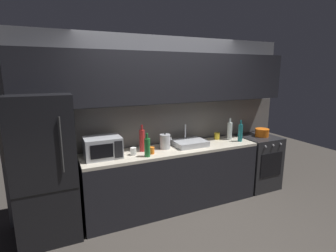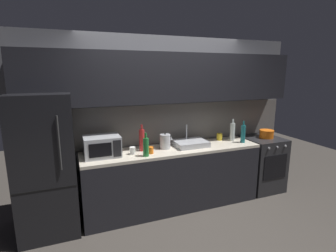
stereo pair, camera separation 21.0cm
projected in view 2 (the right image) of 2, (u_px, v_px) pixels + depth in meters
ground_plane at (202, 241)px, 3.06m from camera, size 10.00×10.00×0.00m
back_wall at (166, 101)px, 3.84m from camera, size 4.34×0.44×2.50m
counter_run at (173, 178)px, 3.79m from camera, size 2.60×0.60×0.90m
refrigerator at (46, 165)px, 3.11m from camera, size 0.68×0.69×1.75m
oven_range at (262, 164)px, 4.37m from camera, size 0.60×0.62×0.90m
microwave at (102, 146)px, 3.33m from camera, size 0.46×0.35×0.27m
sink_basin at (190, 143)px, 3.82m from camera, size 0.48×0.38×0.30m
kettle at (165, 141)px, 3.68m from camera, size 0.19×0.15×0.23m
wine_bottle_green at (146, 147)px, 3.34m from camera, size 0.08×0.08×0.31m
wine_bottle_clear at (232, 132)px, 4.10m from camera, size 0.08×0.08×0.35m
wine_bottle_teal at (243, 134)px, 3.98m from camera, size 0.07×0.07×0.34m
wine_bottle_red at (142, 140)px, 3.56m from camera, size 0.08×0.08×0.37m
mug_orange at (151, 150)px, 3.46m from camera, size 0.08×0.08×0.09m
mug_white at (133, 151)px, 3.43m from camera, size 0.08×0.08×0.10m
mug_yellow at (219, 137)px, 4.15m from camera, size 0.09×0.09×0.11m
cooking_pot at (267, 134)px, 4.28m from camera, size 0.23×0.23×0.13m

